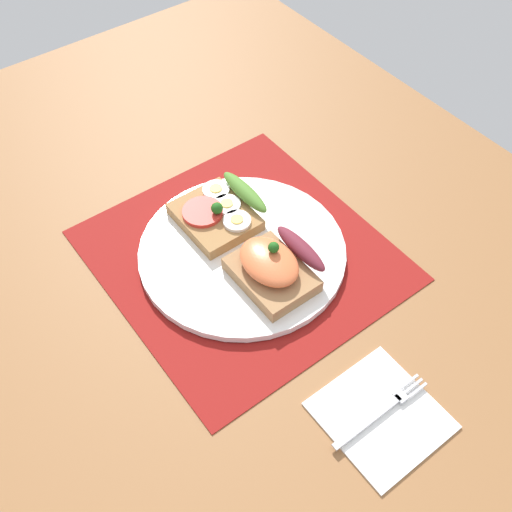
% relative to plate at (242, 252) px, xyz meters
% --- Properties ---
extents(ground_plane, '(1.20, 0.90, 0.03)m').
position_rel_plate_xyz_m(ground_plane, '(0.00, 0.00, -0.02)').
color(ground_plane, brown).
extents(placemat, '(0.36, 0.35, 0.00)m').
position_rel_plate_xyz_m(placemat, '(0.00, 0.00, -0.01)').
color(placemat, maroon).
rests_on(placemat, ground_plane).
extents(plate, '(0.27, 0.27, 0.01)m').
position_rel_plate_xyz_m(plate, '(0.00, 0.00, 0.00)').
color(plate, white).
rests_on(plate, placemat).
extents(sandwich_egg_tomato, '(0.11, 0.10, 0.04)m').
position_rel_plate_xyz_m(sandwich_egg_tomato, '(-0.06, 0.01, 0.02)').
color(sandwich_egg_tomato, '#A17343').
rests_on(sandwich_egg_tomato, plate).
extents(sandwich_salmon, '(0.11, 0.09, 0.06)m').
position_rel_plate_xyz_m(sandwich_salmon, '(0.06, 0.01, 0.03)').
color(sandwich_salmon, '#A07349').
rests_on(sandwich_salmon, plate).
extents(napkin, '(0.13, 0.12, 0.01)m').
position_rel_plate_xyz_m(napkin, '(0.27, -0.01, -0.01)').
color(napkin, white).
rests_on(napkin, ground_plane).
extents(fork, '(0.02, 0.13, 0.00)m').
position_rel_plate_xyz_m(fork, '(0.27, -0.01, -0.00)').
color(fork, '#B7B7BC').
rests_on(fork, napkin).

